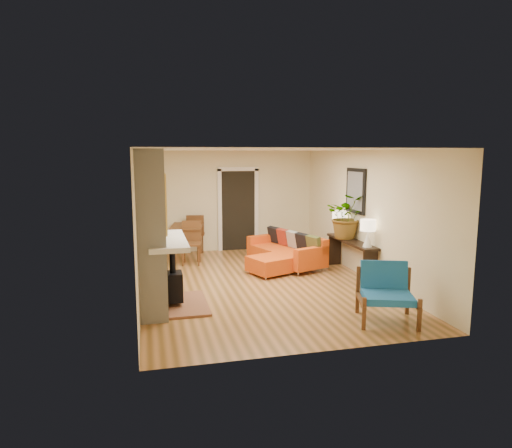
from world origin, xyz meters
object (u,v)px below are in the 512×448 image
(ottoman, at_px, (269,264))
(houseplant, at_px, (347,216))
(console_table, at_px, (351,247))
(dining_table, at_px, (190,232))
(sofa, at_px, (288,250))
(lamp_near, at_px, (368,230))
(blue_chair, at_px, (386,289))
(lamp_far, at_px, (339,220))

(ottoman, xyz_separation_m, houseplant, (1.68, -0.15, 0.99))
(console_table, bearing_deg, dining_table, 143.24)
(sofa, height_order, console_table, sofa)
(sofa, xyz_separation_m, lamp_near, (1.04, -1.79, 0.72))
(sofa, xyz_separation_m, console_table, (1.04, -1.09, 0.24))
(lamp_near, height_order, houseplant, houseplant)
(sofa, height_order, ottoman, sofa)
(dining_table, bearing_deg, houseplant, -34.13)
(lamp_near, bearing_deg, ottoman, 147.60)
(sofa, bearing_deg, houseplant, -40.06)
(blue_chair, bearing_deg, console_table, 76.00)
(ottoman, relative_size, console_table, 0.52)
(houseplant, bearing_deg, lamp_near, -89.38)
(console_table, distance_m, lamp_far, 0.82)
(sofa, xyz_separation_m, dining_table, (-2.10, 1.26, 0.30))
(lamp_near, relative_size, lamp_far, 1.00)
(dining_table, bearing_deg, lamp_near, -44.11)
(dining_table, relative_size, lamp_near, 3.47)
(lamp_far, bearing_deg, console_table, -90.00)
(houseplant, bearing_deg, ottoman, 174.87)
(console_table, bearing_deg, sofa, 133.66)
(ottoman, bearing_deg, blue_chair, -70.36)
(console_table, bearing_deg, houseplant, 92.56)
(sofa, bearing_deg, console_table, -46.34)
(sofa, height_order, dining_table, dining_table)
(sofa, xyz_separation_m, blue_chair, (0.40, -3.67, 0.13))
(lamp_near, bearing_deg, console_table, 90.00)
(ottoman, relative_size, blue_chair, 0.91)
(sofa, height_order, houseplant, houseplant)
(sofa, bearing_deg, lamp_near, -59.83)
(console_table, distance_m, houseplant, 0.67)
(blue_chair, height_order, houseplant, houseplant)
(dining_table, height_order, console_table, dining_table)
(blue_chair, distance_m, dining_table, 5.53)
(ottoman, bearing_deg, console_table, -12.48)
(sofa, distance_m, lamp_near, 2.19)
(console_table, height_order, houseplant, houseplant)
(console_table, bearing_deg, ottoman, 167.52)
(dining_table, bearing_deg, lamp_far, -28.20)
(ottoman, relative_size, lamp_near, 1.78)
(blue_chair, bearing_deg, dining_table, 116.94)
(blue_chair, xyz_separation_m, dining_table, (-2.50, 4.92, 0.17))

